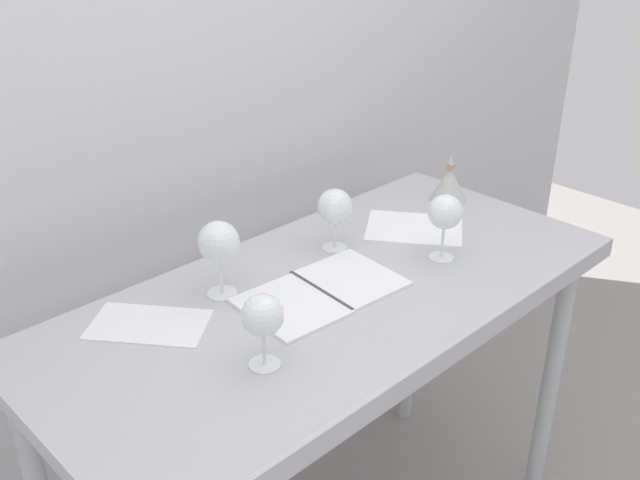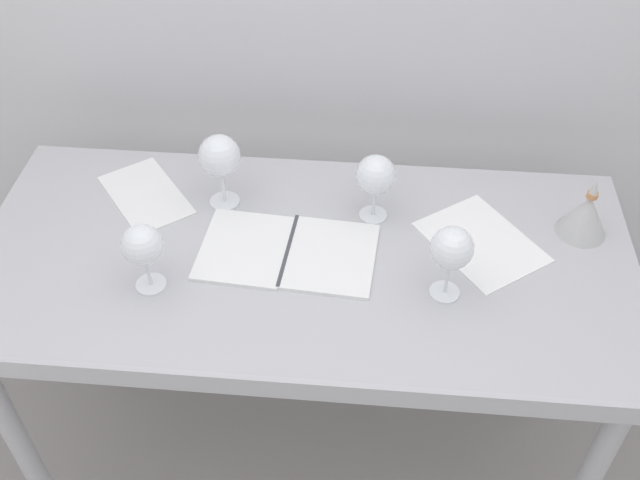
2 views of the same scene
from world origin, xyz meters
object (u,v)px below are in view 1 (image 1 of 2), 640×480
(wine_glass_near_left, at_px, (263,317))
(decanter_funnel, at_px, (449,184))
(wine_glass_near_right, at_px, (445,214))
(wine_glass_far_left, at_px, (219,244))
(tasting_sheet_upper, at_px, (149,324))
(tasting_sheet_lower, at_px, (414,228))
(wine_glass_far_right, at_px, (335,208))
(open_notebook, at_px, (321,292))

(wine_glass_near_left, xyz_separation_m, decanter_funnel, (0.89, 0.24, -0.06))
(wine_glass_near_left, distance_m, wine_glass_near_right, 0.59)
(wine_glass_far_left, distance_m, tasting_sheet_upper, 0.22)
(wine_glass_near_left, bearing_deg, wine_glass_far_left, 69.18)
(wine_glass_near_right, distance_m, tasting_sheet_upper, 0.73)
(tasting_sheet_lower, distance_m, decanter_funnel, 0.23)
(wine_glass_near_left, xyz_separation_m, tasting_sheet_upper, (-0.08, 0.27, -0.11))
(wine_glass_far_left, relative_size, tasting_sheet_upper, 0.73)
(wine_glass_near_left, bearing_deg, wine_glass_far_right, 29.62)
(wine_glass_far_left, xyz_separation_m, open_notebook, (0.16, -0.15, -0.12))
(wine_glass_far_left, relative_size, wine_glass_far_right, 1.11)
(wine_glass_near_right, relative_size, tasting_sheet_lower, 0.67)
(wine_glass_far_left, distance_m, tasting_sheet_lower, 0.59)
(tasting_sheet_upper, bearing_deg, wine_glass_far_left, -40.56)
(wine_glass_near_left, relative_size, wine_glass_far_right, 0.96)
(wine_glass_far_left, relative_size, tasting_sheet_lower, 0.71)
(decanter_funnel, bearing_deg, wine_glass_near_right, -145.52)
(wine_glass_near_left, relative_size, open_notebook, 0.40)
(tasting_sheet_lower, bearing_deg, wine_glass_far_left, 135.37)
(wine_glass_far_left, height_order, open_notebook, wine_glass_far_left)
(wine_glass_near_left, height_order, decanter_funnel, wine_glass_near_left)
(open_notebook, relative_size, decanter_funnel, 2.66)
(wine_glass_far_right, relative_size, open_notebook, 0.42)
(wine_glass_far_left, height_order, wine_glass_far_right, wine_glass_far_left)
(tasting_sheet_upper, xyz_separation_m, tasting_sheet_lower, (0.76, -0.09, 0.00))
(tasting_sheet_upper, bearing_deg, tasting_sheet_lower, -45.20)
(open_notebook, relative_size, tasting_sheet_lower, 1.54)
(tasting_sheet_upper, xyz_separation_m, decanter_funnel, (0.98, -0.04, 0.05))
(tasting_sheet_lower, bearing_deg, open_notebook, 152.94)
(wine_glass_near_left, bearing_deg, open_notebook, 23.91)
(tasting_sheet_lower, xyz_separation_m, decanter_funnel, (0.22, 0.05, 0.05))
(wine_glass_near_right, height_order, tasting_sheet_lower, wine_glass_near_right)
(open_notebook, distance_m, tasting_sheet_upper, 0.38)
(wine_glass_far_right, xyz_separation_m, tasting_sheet_upper, (-0.52, 0.02, -0.11))
(wine_glass_far_right, height_order, tasting_sheet_upper, wine_glass_far_right)
(wine_glass_near_right, distance_m, wine_glass_far_left, 0.54)
(wine_glass_far_right, relative_size, decanter_funnel, 1.11)
(wine_glass_near_right, bearing_deg, wine_glass_far_left, 154.17)
(wine_glass_near_left, relative_size, wine_glass_near_right, 0.92)
(wine_glass_near_right, bearing_deg, open_notebook, 165.17)
(tasting_sheet_upper, relative_size, decanter_funnel, 1.68)
(wine_glass_far_right, bearing_deg, wine_glass_far_left, 177.03)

